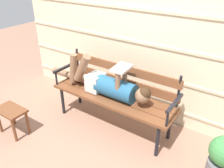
# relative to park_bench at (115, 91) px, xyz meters

# --- Properties ---
(ground_plane) EXTENTS (12.00, 12.00, 0.00)m
(ground_plane) POSITION_rel_park_bench_xyz_m (0.00, -0.18, -0.51)
(ground_plane) COLOR #936B56
(house_siding) EXTENTS (4.10, 0.08, 2.58)m
(house_siding) POSITION_rel_park_bench_xyz_m (0.00, 0.49, 0.78)
(house_siding) COLOR beige
(house_siding) RESTS_ON ground
(park_bench) EXTENTS (1.73, 0.49, 0.90)m
(park_bench) POSITION_rel_park_bench_xyz_m (0.00, 0.00, 0.00)
(park_bench) COLOR brown
(park_bench) RESTS_ON ground
(reclining_person) EXTENTS (1.68, 0.25, 0.52)m
(reclining_person) POSITION_rel_park_bench_xyz_m (-0.08, -0.07, 0.11)
(reclining_person) COLOR #23567A
(footstool) EXTENTS (0.41, 0.25, 0.37)m
(footstool) POSITION_rel_park_bench_xyz_m (-0.98, -0.94, -0.22)
(footstool) COLOR brown
(footstool) RESTS_ON ground
(potted_plant) EXTENTS (0.30, 0.30, 0.61)m
(potted_plant) POSITION_rel_park_bench_xyz_m (1.44, -0.28, -0.19)
(potted_plant) COLOR slate
(potted_plant) RESTS_ON ground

